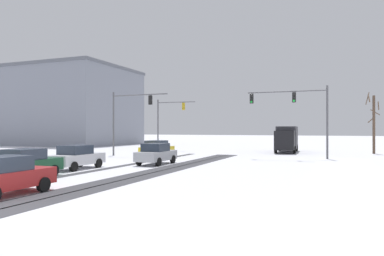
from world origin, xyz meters
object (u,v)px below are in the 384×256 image
Objects in this scene: car_dark_green_fourth at (25,163)px; car_red_fifth at (4,176)px; traffic_signal_far_left at (168,116)px; car_white_third at (77,157)px; bare_tree_sidewalk_far at (374,122)px; box_truck_delivery at (287,138)px; traffic_signal_near_left at (128,112)px; office_building_far_left_block at (55,107)px; car_silver_second at (156,154)px; traffic_signal_near_right at (298,107)px; car_yellow_cab_lead at (157,149)px.

car_dark_green_fourth and car_red_fifth have the same top height.
car_white_third is at bearing -80.82° from traffic_signal_far_left.
car_white_third is 9.88m from car_red_fifth.
bare_tree_sidewalk_far is (23.73, 2.78, -0.89)m from traffic_signal_far_left.
car_dark_green_fourth is 30.24m from box_truck_delivery.
box_truck_delivery is (14.11, 12.04, -2.81)m from traffic_signal_near_left.
office_building_far_left_block is at bearing 160.52° from traffic_signal_far_left.
traffic_signal_near_left reaches higher than car_red_fifth.
car_silver_second and car_white_third have the same top height.
traffic_signal_near_right reaches higher than car_dark_green_fourth.
box_truck_delivery is 42.16m from office_building_far_left_block.
car_yellow_cab_lead is 1.01× the size of car_red_fifth.
box_truck_delivery reaches higher than car_yellow_cab_lead.
car_white_third is (-0.36, -11.18, 0.00)m from car_yellow_cab_lead.
bare_tree_sidewalk_far is (16.69, 19.57, 2.66)m from car_silver_second.
office_building_far_left_block is at bearing 157.96° from traffic_signal_near_right.
box_truck_delivery is at bearing -10.36° from office_building_far_left_block.
car_red_fifth is 33.47m from box_truck_delivery.
traffic_signal_far_left is 1.57× the size of car_red_fifth.
car_red_fifth is 37.43m from bare_tree_sidewalk_far.
box_truck_delivery is 0.28× the size of office_building_far_left_block.
car_silver_second is 0.60× the size of bare_tree_sidewalk_far.
car_silver_second is 0.99× the size of car_red_fifth.
traffic_signal_near_right is at bearing 6.99° from traffic_signal_near_left.
traffic_signal_near_right is 1.71× the size of car_dark_green_fourth.
car_yellow_cab_lead is at bearing 116.73° from car_silver_second.
office_building_far_left_block is (-34.02, 40.21, 5.80)m from car_red_fifth.
car_dark_green_fourth is at bearing -124.21° from bare_tree_sidewalk_far.
bare_tree_sidewalk_far is at bearing 55.79° from car_dark_green_fourth.
traffic_signal_far_left is 26.92m from car_dark_green_fourth.
car_white_third is at bearing -74.93° from traffic_signal_near_left.
traffic_signal_near_left is 17.03m from car_dark_green_fourth.
traffic_signal_near_right is 10.72m from box_truck_delivery.
car_red_fifth is at bearing -76.57° from traffic_signal_far_left.
car_dark_green_fourth is (3.89, -26.40, -3.55)m from traffic_signal_far_left.
car_white_third and car_dark_green_fourth have the same top height.
office_building_far_left_block is (-41.18, 7.53, 4.98)m from box_truck_delivery.
office_building_far_left_block is at bearing 144.14° from traffic_signal_near_left.
bare_tree_sidewalk_far is (9.22, 0.87, 1.85)m from box_truck_delivery.
bare_tree_sidewalk_far is at bearing 5.38° from box_truck_delivery.
car_white_third is at bearing -129.60° from bare_tree_sidewalk_far.
box_truck_delivery is at bearing 77.64° from car_red_fifth.
traffic_signal_near_left is at bearing 173.97° from car_yellow_cab_lead.
car_red_fifth is at bearing -67.09° from car_white_third.
bare_tree_sidewalk_far is (19.84, 29.17, 2.66)m from car_dark_green_fourth.
car_dark_green_fourth is 35.38m from bare_tree_sidewalk_far.
car_red_fifth is (3.85, -9.10, 0.00)m from car_white_third.
traffic_signal_far_left is 0.24× the size of office_building_far_left_block.
traffic_signal_near_left is 0.24× the size of office_building_far_left_block.
car_white_third is (-3.53, -4.88, 0.00)m from car_silver_second.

